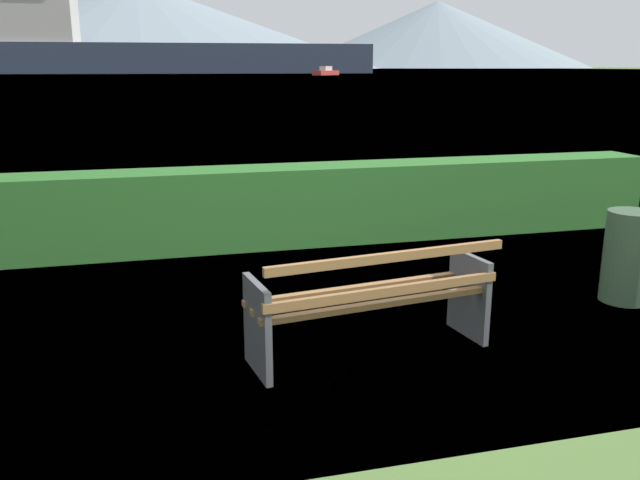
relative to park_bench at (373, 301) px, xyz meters
The scene contains 9 objects.
ground_plane 0.43m from the park_bench, 98.05° to the left, with size 1400.00×1400.00×0.00m, color #4C6B33.
water_surface 308.59m from the park_bench, 90.00° to the left, with size 620.00×620.00×0.00m, color #6B8EA3.
park_bench is the anchor object (origin of this frame).
hedge_row 3.38m from the park_bench, 90.15° to the left, with size 9.74×0.66×0.94m, color #2D6B28.
trash_bin 2.71m from the park_bench, 11.64° to the left, with size 0.44×0.44×0.85m, color #385138.
cargo_ship_large 192.14m from the park_bench, 90.24° to the left, with size 110.63×23.37×24.73m.
fishing_boat_near 151.20m from the park_bench, 74.98° to the left, with size 7.42×7.21×2.00m.
tender_far 252.27m from the park_bench, 85.78° to the left, with size 5.10×2.73×1.31m.
distant_hills 561.61m from the park_bench, 87.63° to the left, with size 741.49×381.80×64.73m.
Camera 1 is at (-1.55, -4.48, 2.12)m, focal length 37.46 mm.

